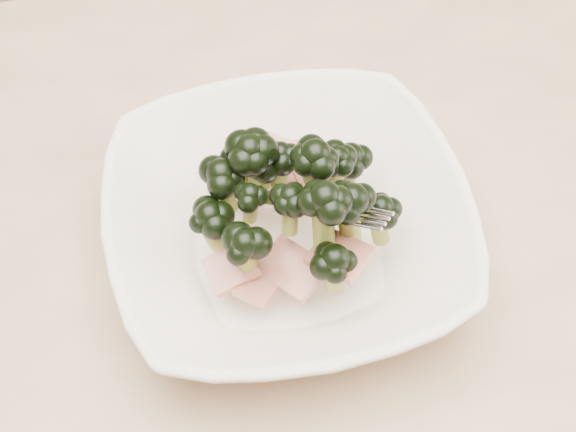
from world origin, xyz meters
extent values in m
cube|color=tan|center=(0.00, 0.00, 0.73)|extent=(1.20, 0.80, 0.04)
cylinder|color=tan|center=(0.55, 0.35, 0.35)|extent=(0.06, 0.06, 0.71)
imported|color=beige|center=(0.04, 0.02, 0.78)|extent=(0.29, 0.29, 0.07)
cylinder|color=olive|center=(0.01, 0.02, 0.82)|extent=(0.01, 0.01, 0.03)
ellipsoid|color=black|center=(0.01, 0.02, 0.84)|extent=(0.03, 0.03, 0.02)
cylinder|color=olive|center=(0.10, 0.05, 0.79)|extent=(0.02, 0.02, 0.04)
ellipsoid|color=black|center=(0.10, 0.05, 0.81)|extent=(0.04, 0.04, 0.03)
cylinder|color=olive|center=(0.05, 0.06, 0.81)|extent=(0.02, 0.01, 0.03)
ellipsoid|color=black|center=(0.05, 0.06, 0.83)|extent=(0.03, 0.03, 0.03)
cylinder|color=olive|center=(0.09, 0.04, 0.81)|extent=(0.02, 0.01, 0.04)
ellipsoid|color=black|center=(0.09, 0.04, 0.83)|extent=(0.03, 0.03, 0.03)
cylinder|color=olive|center=(0.03, 0.06, 0.81)|extent=(0.02, 0.03, 0.04)
ellipsoid|color=black|center=(0.03, 0.06, 0.83)|extent=(0.04, 0.04, 0.03)
cylinder|color=olive|center=(-0.02, 0.02, 0.80)|extent=(0.02, 0.02, 0.04)
ellipsoid|color=black|center=(-0.02, 0.02, 0.82)|extent=(0.04, 0.04, 0.03)
cylinder|color=olive|center=(0.01, 0.06, 0.80)|extent=(0.02, 0.01, 0.04)
ellipsoid|color=black|center=(0.01, 0.06, 0.83)|extent=(0.03, 0.03, 0.02)
cylinder|color=olive|center=(0.06, -0.02, 0.83)|extent=(0.02, 0.03, 0.05)
ellipsoid|color=black|center=(0.06, -0.02, 0.86)|extent=(0.04, 0.04, 0.03)
cylinder|color=olive|center=(0.00, 0.05, 0.81)|extent=(0.02, 0.02, 0.04)
ellipsoid|color=black|center=(0.00, 0.05, 0.83)|extent=(0.04, 0.04, 0.03)
cylinder|color=olive|center=(0.08, -0.02, 0.82)|extent=(0.02, 0.02, 0.06)
ellipsoid|color=black|center=(0.08, -0.02, 0.85)|extent=(0.04, 0.04, 0.03)
cylinder|color=olive|center=(0.07, -0.01, 0.82)|extent=(0.02, 0.02, 0.03)
ellipsoid|color=black|center=(0.07, -0.01, 0.84)|extent=(0.03, 0.03, 0.02)
cylinder|color=olive|center=(0.11, 0.00, 0.79)|extent=(0.02, 0.02, 0.04)
ellipsoid|color=black|center=(0.11, 0.00, 0.82)|extent=(0.03, 0.03, 0.03)
cylinder|color=olive|center=(0.03, 0.06, 0.81)|extent=(0.02, 0.01, 0.03)
ellipsoid|color=black|center=(0.03, 0.06, 0.83)|extent=(0.03, 0.03, 0.03)
cylinder|color=olive|center=(0.00, -0.02, 0.81)|extent=(0.02, 0.02, 0.03)
ellipsoid|color=black|center=(0.00, -0.02, 0.83)|extent=(0.04, 0.04, 0.03)
cylinder|color=olive|center=(0.04, 0.00, 0.83)|extent=(0.02, 0.02, 0.04)
ellipsoid|color=black|center=(0.04, 0.00, 0.85)|extent=(0.03, 0.03, 0.02)
cylinder|color=olive|center=(0.02, 0.05, 0.82)|extent=(0.02, 0.02, 0.05)
ellipsoid|color=black|center=(0.02, 0.05, 0.85)|extent=(0.04, 0.04, 0.03)
cylinder|color=olive|center=(0.07, 0.02, 0.83)|extent=(0.03, 0.02, 0.05)
ellipsoid|color=black|center=(0.07, 0.02, 0.86)|extent=(0.04, 0.04, 0.03)
cylinder|color=olive|center=(0.06, -0.04, 0.80)|extent=(0.02, 0.02, 0.04)
ellipsoid|color=black|center=(0.06, -0.04, 0.82)|extent=(0.04, 0.04, 0.03)
cube|color=maroon|center=(0.07, 0.06, 0.79)|extent=(0.05, 0.05, 0.01)
cube|color=maroon|center=(0.04, -0.02, 0.79)|extent=(0.06, 0.06, 0.02)
cube|color=maroon|center=(-0.01, -0.01, 0.79)|extent=(0.04, 0.04, 0.02)
cube|color=maroon|center=(0.01, -0.02, 0.79)|extent=(0.06, 0.06, 0.02)
cube|color=maroon|center=(0.07, -0.03, 0.81)|extent=(0.05, 0.06, 0.02)
cube|color=maroon|center=(0.04, 0.08, 0.79)|extent=(0.06, 0.06, 0.02)
cube|color=maroon|center=(0.08, 0.07, 0.79)|extent=(0.03, 0.05, 0.02)
camera|label=1|loc=(-0.05, -0.34, 1.30)|focal=50.00mm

